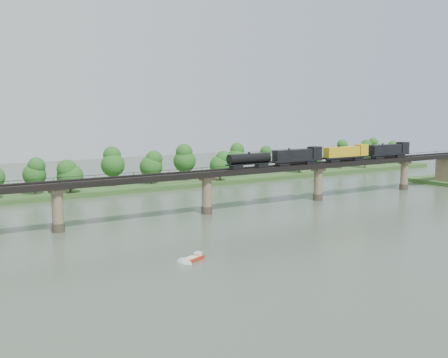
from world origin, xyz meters
TOP-DOWN VIEW (x-y plane):
  - ground at (0.00, 0.00)m, footprint 400.00×400.00m
  - far_bank at (0.00, 85.00)m, footprint 300.00×24.00m
  - bridge at (0.00, 30.00)m, footprint 236.00×30.00m
  - bridge_superstructure at (0.00, 30.00)m, footprint 220.00×4.90m
  - far_treeline at (-8.21, 80.52)m, footprint 289.06×17.54m
  - freight_train at (44.74, 30.00)m, footprint 73.83×2.88m
  - motorboat at (-26.18, -8.05)m, footprint 5.01×3.37m

SIDE VIEW (x-z plane):
  - ground at x=0.00m, z-range 0.00..0.00m
  - motorboat at x=-26.18m, z-range -0.21..1.11m
  - far_bank at x=0.00m, z-range 0.00..1.60m
  - bridge at x=0.00m, z-range -0.29..11.21m
  - far_treeline at x=-8.21m, z-range 2.03..15.63m
  - bridge_superstructure at x=0.00m, z-range 11.42..12.17m
  - freight_train at x=44.74m, z-range 11.39..16.47m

